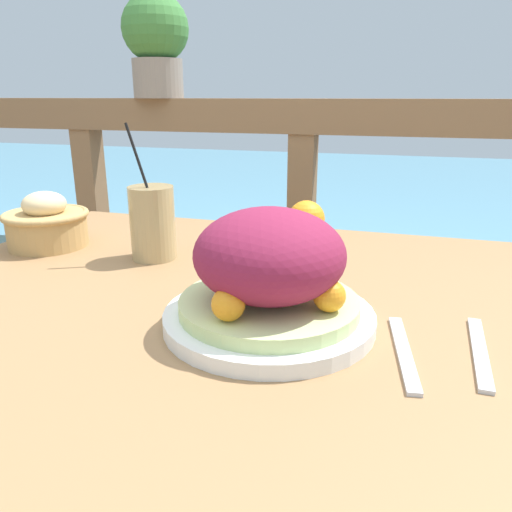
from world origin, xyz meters
name	(u,v)px	position (x,y,z in m)	size (l,w,h in m)	color
patio_table	(199,362)	(0.00, 0.00, 0.65)	(1.01, 0.96, 0.74)	#997047
railing_fence	(301,216)	(0.00, 0.74, 0.71)	(2.80, 0.08, 1.02)	brown
sea_backdrop	(367,209)	(0.00, 3.24, 0.20)	(12.00, 4.00, 0.39)	#568EA8
salad_plate	(269,277)	(0.12, -0.04, 0.81)	(0.28, 0.28, 0.16)	white
drink_glass	(153,223)	(-0.16, 0.17, 0.81)	(0.08, 0.08, 0.24)	tan
bread_basket	(47,223)	(-0.40, 0.18, 0.79)	(0.16, 0.16, 0.11)	tan
potted_plant	(156,41)	(-0.43, 0.74, 1.17)	(0.19, 0.19, 0.28)	gray
fork	(403,352)	(0.29, -0.07, 0.75)	(0.04, 0.18, 0.00)	silver
knife	(480,351)	(0.38, -0.04, 0.75)	(0.02, 0.18, 0.00)	silver
orange_near_basket	(306,219)	(0.08, 0.40, 0.78)	(0.08, 0.08, 0.08)	orange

